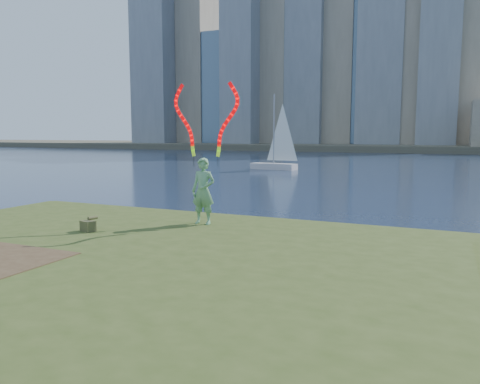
% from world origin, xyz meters
% --- Properties ---
extents(ground, '(320.00, 320.00, 0.00)m').
position_xyz_m(ground, '(0.00, 0.00, 0.00)').
color(ground, '#19253E').
rests_on(ground, ground).
extents(grassy_knoll, '(20.00, 18.00, 0.80)m').
position_xyz_m(grassy_knoll, '(0.00, -2.30, 0.34)').
color(grassy_knoll, '#3A4A1A').
rests_on(grassy_knoll, ground).
extents(far_shore, '(320.00, 40.00, 1.20)m').
position_xyz_m(far_shore, '(0.00, 95.00, 0.60)').
color(far_shore, brown).
rests_on(far_shore, ground).
extents(woman_with_ribbons, '(2.14, 0.47, 4.21)m').
position_xyz_m(woman_with_ribbons, '(0.20, 2.28, 2.19)').
color(woman_with_ribbons, '#14721D').
rests_on(woman_with_ribbons, grassy_knoll).
extents(canvas_bag, '(0.45, 0.50, 0.37)m').
position_xyz_m(canvas_bag, '(-2.06, 0.15, 0.95)').
color(canvas_bag, brown).
rests_on(canvas_bag, grassy_knoll).
extents(sailboat, '(4.65, 1.91, 6.98)m').
position_xyz_m(sailboat, '(-8.29, 32.07, 1.20)').
color(sailboat, silver).
rests_on(sailboat, ground).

